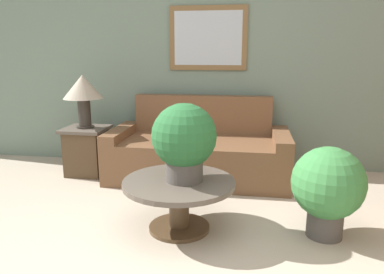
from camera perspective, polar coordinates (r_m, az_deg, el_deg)
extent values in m
cube|color=slate|center=(4.61, 1.34, 11.63)|extent=(7.91, 0.06, 2.60)
cube|color=brown|center=(4.56, 2.45, 14.81)|extent=(0.92, 0.03, 0.74)
cube|color=#B2BCC6|center=(4.54, 2.44, 14.82)|extent=(0.80, 0.01, 0.62)
cube|color=brown|center=(4.20, 0.99, -3.38)|extent=(1.62, 0.92, 0.45)
cube|color=brown|center=(4.47, 1.68, 3.51)|extent=(1.62, 0.16, 0.45)
cube|color=brown|center=(4.40, -10.70, -2.18)|extent=(0.18, 0.92, 0.55)
cube|color=brown|center=(4.17, 13.35, -3.17)|extent=(0.18, 0.92, 0.55)
cylinder|color=#4C3823|center=(3.13, -1.95, -13.56)|extent=(0.49, 0.49, 0.03)
cylinder|color=#4C3823|center=(3.05, -1.98, -10.40)|extent=(0.16, 0.16, 0.35)
cylinder|color=brown|center=(2.97, -2.00, -6.99)|extent=(0.89, 0.89, 0.04)
cube|color=#4C3823|center=(4.53, -15.69, -2.23)|extent=(0.41, 0.41, 0.52)
cube|color=brown|center=(4.47, -15.91, 1.17)|extent=(0.48, 0.48, 0.03)
cylinder|color=#2D2823|center=(4.46, -15.93, 1.52)|extent=(0.20, 0.20, 0.02)
cylinder|color=#2D2823|center=(4.43, -16.07, 3.65)|extent=(0.14, 0.14, 0.32)
cone|color=gray|center=(4.40, -16.30, 7.37)|extent=(0.45, 0.45, 0.26)
cylinder|color=#4C4742|center=(2.95, -1.19, -5.03)|extent=(0.29, 0.29, 0.17)
sphere|color=#235B2D|center=(2.87, -1.22, 0.18)|extent=(0.51, 0.51, 0.51)
cylinder|color=#4C4742|center=(3.15, 19.57, -12.12)|extent=(0.27, 0.27, 0.23)
sphere|color=#387A3D|center=(3.03, 20.04, -6.58)|extent=(0.55, 0.55, 0.55)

